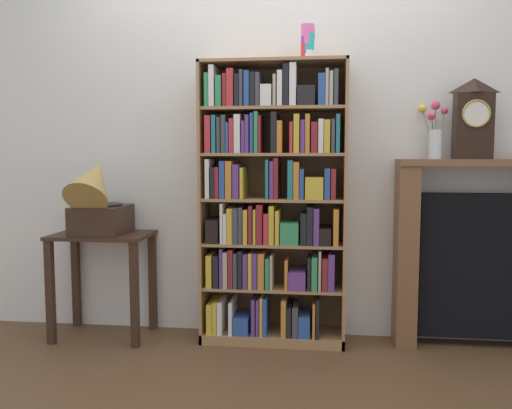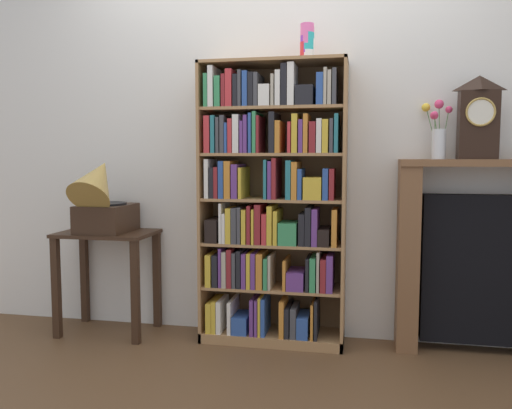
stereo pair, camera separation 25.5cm
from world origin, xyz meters
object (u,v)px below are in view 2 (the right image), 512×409
at_px(bookshelf, 270,207).
at_px(cup_stack, 307,42).
at_px(side_table_left, 108,258).
at_px(flower_vase, 438,134).
at_px(mantel_clock, 478,117).
at_px(gramophone, 101,198).
at_px(fireplace_mantel, 485,259).

relative_size(bookshelf, cup_stack, 8.37).
relative_size(side_table_left, flower_vase, 1.94).
bearing_deg(cup_stack, flower_vase, 4.85).
bearing_deg(mantel_clock, side_table_left, -177.87).
bearing_deg(cup_stack, gramophone, -175.91).
bearing_deg(bookshelf, fireplace_mantel, 2.75).
xyz_separation_m(side_table_left, flower_vase, (2.00, 0.09, 0.78)).
relative_size(cup_stack, side_table_left, 0.31).
relative_size(side_table_left, gramophone, 1.22).
height_order(cup_stack, fireplace_mantel, cup_stack).
distance_m(cup_stack, mantel_clock, 1.05).
xyz_separation_m(cup_stack, side_table_left, (-1.26, -0.03, -1.30)).
relative_size(cup_stack, gramophone, 0.38).
height_order(side_table_left, fireplace_mantel, fireplace_mantel).
relative_size(cup_stack, flower_vase, 0.60).
relative_size(side_table_left, mantel_clock, 1.42).
relative_size(cup_stack, fireplace_mantel, 0.18).
height_order(side_table_left, gramophone, gramophone).
bearing_deg(gramophone, bookshelf, 5.60).
bearing_deg(cup_stack, bookshelf, 176.72).
relative_size(gramophone, mantel_clock, 1.16).
bearing_deg(fireplace_mantel, bookshelf, -177.25).
bearing_deg(fireplace_mantel, gramophone, -175.94).
distance_m(side_table_left, fireplace_mantel, 2.29).
bearing_deg(side_table_left, fireplace_mantel, 2.59).
xyz_separation_m(cup_stack, fireplace_mantel, (1.02, 0.07, -1.24)).
height_order(fireplace_mantel, flower_vase, flower_vase).
relative_size(bookshelf, mantel_clock, 3.66).
distance_m(fireplace_mantel, flower_vase, 0.77).
relative_size(bookshelf, gramophone, 3.15).
height_order(bookshelf, cup_stack, cup_stack).
height_order(bookshelf, fireplace_mantel, bookshelf).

